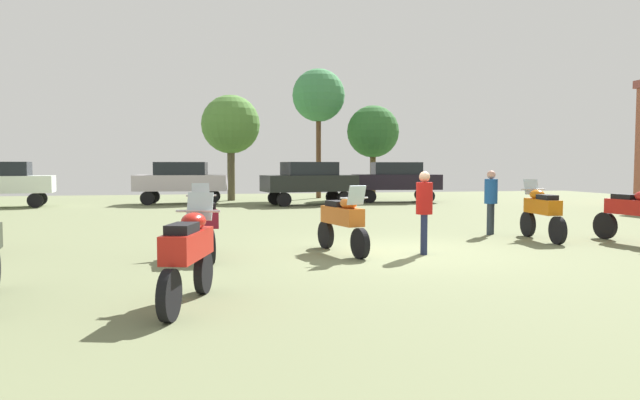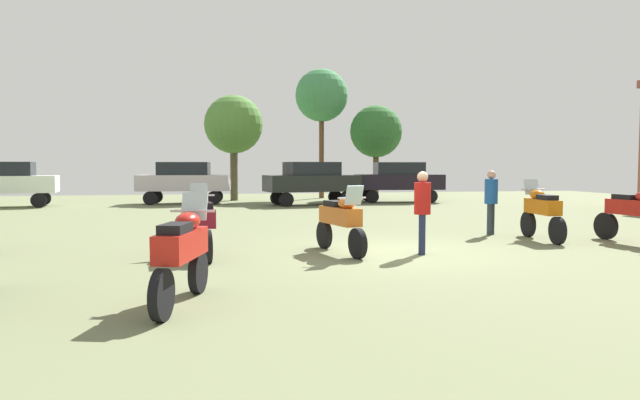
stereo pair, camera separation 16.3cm
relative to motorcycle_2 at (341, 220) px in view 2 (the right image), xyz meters
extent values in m
cube|color=#69714D|center=(1.22, -0.12, -0.72)|extent=(44.00, 52.00, 0.02)
cylinder|color=black|center=(0.17, -0.74, -0.41)|extent=(0.25, 0.62, 0.61)
cylinder|color=black|center=(-0.18, 0.80, -0.41)|extent=(0.25, 0.62, 0.61)
cube|color=#CA611D|center=(-0.01, 0.03, 0.08)|extent=(0.65, 1.39, 0.36)
ellipsoid|color=#CA611D|center=(0.06, -0.27, 0.36)|extent=(0.42, 0.54, 0.24)
cube|color=black|center=(-0.06, 0.26, 0.32)|extent=(0.42, 0.61, 0.12)
cube|color=silver|center=(0.14, -0.60, 0.54)|extent=(0.38, 0.23, 0.39)
cylinder|color=#B7B7BC|center=(0.11, -0.50, 0.48)|extent=(0.61, 0.17, 0.04)
cylinder|color=black|center=(7.01, 0.94, -0.38)|extent=(0.21, 0.68, 0.67)
cube|color=#B01D19|center=(7.12, 0.15, 0.14)|extent=(0.54, 1.40, 0.36)
cube|color=black|center=(7.09, 0.39, 0.38)|extent=(0.37, 0.60, 0.12)
cylinder|color=black|center=(-2.91, 0.78, -0.39)|extent=(0.19, 0.65, 0.64)
cylinder|color=black|center=(-2.73, -0.72, -0.39)|extent=(0.19, 0.65, 0.64)
cube|color=maroon|center=(-2.82, 0.03, 0.11)|extent=(0.51, 1.32, 0.36)
ellipsoid|color=maroon|center=(-2.85, 0.32, 0.39)|extent=(0.37, 0.51, 0.24)
cube|color=black|center=(-2.79, -0.19, 0.35)|extent=(0.36, 0.59, 0.12)
cube|color=silver|center=(-2.89, 0.64, 0.57)|extent=(0.38, 0.19, 0.39)
cylinder|color=#B7B7BC|center=(-2.88, 0.54, 0.51)|extent=(0.62, 0.11, 0.04)
cylinder|color=black|center=(5.40, 1.79, -0.38)|extent=(0.18, 0.66, 0.65)
cylinder|color=black|center=(5.25, 0.32, -0.38)|extent=(0.18, 0.66, 0.65)
cube|color=#C7630B|center=(5.33, 1.05, 0.12)|extent=(0.48, 1.29, 0.36)
ellipsoid|color=#C7630B|center=(5.35, 1.34, 0.40)|extent=(0.36, 0.51, 0.24)
cube|color=black|center=(5.30, 0.83, 0.36)|extent=(0.35, 0.59, 0.12)
cube|color=silver|center=(5.38, 1.65, 0.58)|extent=(0.37, 0.19, 0.39)
cylinder|color=#B7B7BC|center=(5.37, 1.56, 0.52)|extent=(0.62, 0.10, 0.04)
cylinder|color=black|center=(-2.87, -3.23, -0.40)|extent=(0.28, 0.64, 0.63)
cylinder|color=black|center=(-3.27, -4.68, -0.40)|extent=(0.28, 0.64, 0.63)
cube|color=red|center=(-3.07, -3.95, 0.10)|extent=(0.69, 1.33, 0.36)
ellipsoid|color=red|center=(-2.99, -3.68, 0.38)|extent=(0.44, 0.55, 0.24)
cube|color=black|center=(-3.13, -4.17, 0.34)|extent=(0.44, 0.62, 0.12)
cube|color=silver|center=(-2.91, -3.37, 0.56)|extent=(0.39, 0.24, 0.39)
cylinder|color=#B7B7BC|center=(-2.93, -3.46, 0.50)|extent=(0.61, 0.20, 0.04)
cylinder|color=black|center=(0.76, 13.71, -0.39)|extent=(0.67, 0.32, 0.64)
cylinder|color=black|center=(0.53, 15.14, -0.39)|extent=(0.67, 0.32, 0.64)
cylinder|color=black|center=(3.65, 14.18, -0.39)|extent=(0.67, 0.32, 0.64)
cylinder|color=black|center=(3.42, 15.61, -0.39)|extent=(0.67, 0.32, 0.64)
cube|color=black|center=(2.09, 14.66, 0.30)|extent=(4.53, 2.47, 0.75)
cube|color=black|center=(2.09, 14.66, 0.98)|extent=(2.59, 1.94, 0.61)
cylinder|color=black|center=(-9.93, 15.33, -0.39)|extent=(0.66, 0.30, 0.64)
cylinder|color=black|center=(-10.10, 16.76, -0.39)|extent=(0.66, 0.30, 0.64)
cube|color=silver|center=(-11.47, 15.87, 0.30)|extent=(4.48, 2.30, 0.75)
cube|color=black|center=(-11.47, 15.87, 0.98)|extent=(2.54, 1.86, 0.61)
cylinder|color=black|center=(-5.30, 16.01, -0.39)|extent=(0.66, 0.28, 0.64)
cylinder|color=black|center=(-5.15, 17.44, -0.39)|extent=(0.66, 0.28, 0.64)
cylinder|color=black|center=(-2.39, 15.72, -0.39)|extent=(0.66, 0.28, 0.64)
cylinder|color=black|center=(-2.24, 17.15, -0.39)|extent=(0.66, 0.28, 0.64)
cube|color=#B8ADB9|center=(-3.77, 16.58, 0.30)|extent=(4.46, 2.22, 0.75)
cube|color=black|center=(-3.77, 16.58, 0.98)|extent=(2.51, 1.81, 0.61)
cylinder|color=black|center=(5.24, 15.40, -0.39)|extent=(0.66, 0.30, 0.64)
cylinder|color=black|center=(5.42, 16.83, -0.39)|extent=(0.66, 0.30, 0.64)
cylinder|color=black|center=(8.14, 15.03, -0.39)|extent=(0.66, 0.30, 0.64)
cylinder|color=black|center=(8.32, 16.46, -0.39)|extent=(0.66, 0.30, 0.64)
cube|color=black|center=(6.78, 15.93, 0.30)|extent=(4.49, 2.33, 0.75)
cube|color=black|center=(6.78, 15.93, 0.98)|extent=(2.55, 1.87, 0.61)
cylinder|color=#1E2648|center=(1.66, -0.36, -0.29)|extent=(0.14, 0.14, 0.83)
cylinder|color=#1E2648|center=(1.60, -0.52, -0.29)|extent=(0.14, 0.14, 0.83)
cylinder|color=#B41613|center=(1.63, -0.44, 0.45)|extent=(0.44, 0.44, 0.66)
sphere|color=tan|center=(1.63, -0.44, 0.89)|extent=(0.23, 0.23, 0.23)
cylinder|color=#29333E|center=(4.60, 2.32, -0.30)|extent=(0.14, 0.14, 0.83)
cylinder|color=#29333E|center=(4.72, 2.43, -0.30)|extent=(0.14, 0.14, 0.83)
cylinder|color=#194A8F|center=(4.66, 2.38, 0.44)|extent=(0.48, 0.48, 0.65)
sphere|color=tan|center=(4.66, 2.38, 0.88)|extent=(0.22, 0.22, 0.22)
cylinder|color=brown|center=(-1.29, 18.84, 0.94)|extent=(0.39, 0.39, 3.30)
sphere|color=#4D7F36|center=(-1.29, 18.84, 3.28)|extent=(3.05, 3.05, 3.05)
cylinder|color=brown|center=(6.57, 19.20, 0.83)|extent=(0.32, 0.32, 3.08)
sphere|color=#2E662D|center=(6.57, 19.20, 3.02)|extent=(2.89, 2.89, 2.89)
cylinder|color=brown|center=(3.66, 20.10, 1.84)|extent=(0.28, 0.28, 5.10)
sphere|color=#3F854D|center=(3.66, 20.10, 5.05)|extent=(2.94, 2.94, 2.94)
camera|label=1|loc=(-2.91, -11.55, 1.13)|focal=32.20mm
camera|label=2|loc=(-2.75, -11.59, 1.13)|focal=32.20mm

